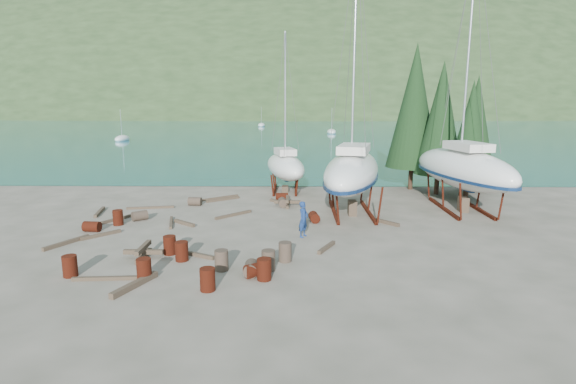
{
  "coord_description": "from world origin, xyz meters",
  "views": [
    {
      "loc": [
        1.49,
        -22.1,
        6.98
      ],
      "look_at": [
        1.17,
        3.0,
        1.95
      ],
      "focal_mm": 28.0,
      "sensor_mm": 36.0,
      "label": 1
    }
  ],
  "objects_px": {
    "large_sailboat_near": "(352,171)",
    "large_sailboat_far": "(463,168)",
    "worker": "(303,219)",
    "small_sailboat_shore": "(285,166)"
  },
  "relations": [
    {
      "from": "large_sailboat_near",
      "to": "large_sailboat_far",
      "type": "relative_size",
      "value": 1.0
    },
    {
      "from": "large_sailboat_far",
      "to": "worker",
      "type": "distance_m",
      "value": 12.34
    },
    {
      "from": "large_sailboat_near",
      "to": "large_sailboat_far",
      "type": "bearing_deg",
      "value": 22.3
    },
    {
      "from": "worker",
      "to": "small_sailboat_shore",
      "type": "bearing_deg",
      "value": 35.29
    },
    {
      "from": "large_sailboat_near",
      "to": "worker",
      "type": "bearing_deg",
      "value": -107.3
    },
    {
      "from": "large_sailboat_near",
      "to": "small_sailboat_shore",
      "type": "relative_size",
      "value": 1.38
    },
    {
      "from": "large_sailboat_near",
      "to": "worker",
      "type": "height_order",
      "value": "large_sailboat_near"
    },
    {
      "from": "small_sailboat_shore",
      "to": "worker",
      "type": "distance_m",
      "value": 12.49
    },
    {
      "from": "small_sailboat_shore",
      "to": "worker",
      "type": "xyz_separation_m",
      "value": [
        1.19,
        -12.39,
        -1.07
      ]
    },
    {
      "from": "large_sailboat_far",
      "to": "worker",
      "type": "xyz_separation_m",
      "value": [
        -10.5,
        -6.22,
        -1.82
      ]
    }
  ]
}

